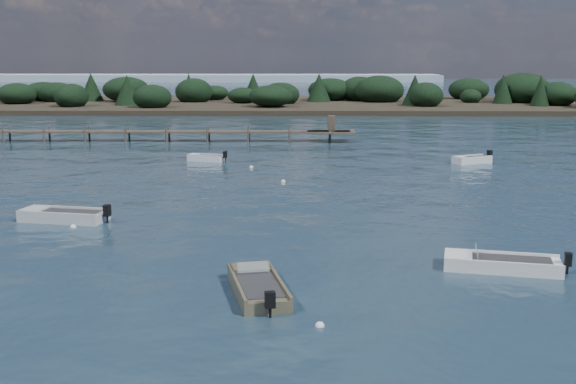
{
  "coord_description": "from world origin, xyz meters",
  "views": [
    {
      "loc": [
        0.43,
        -27.46,
        8.84
      ],
      "look_at": [
        -0.1,
        14.0,
        1.0
      ],
      "focal_mm": 45.0,
      "sensor_mm": 36.0,
      "label": 1
    }
  ],
  "objects_px": {
    "dinghy_near_olive": "(258,290)",
    "tender_far_grey_b": "(472,161)",
    "dinghy_mid_white_a": "(501,266)",
    "tender_far_white": "(206,159)",
    "dinghy_mid_grey": "(64,218)",
    "jetty": "(87,132)"
  },
  "relations": [
    {
      "from": "tender_far_grey_b",
      "to": "tender_far_white",
      "type": "xyz_separation_m",
      "value": [
        -22.4,
        0.93,
        -0.01
      ]
    },
    {
      "from": "jetty",
      "to": "dinghy_near_olive",
      "type": "bearing_deg",
      "value": -67.28
    },
    {
      "from": "dinghy_near_olive",
      "to": "dinghy_mid_grey",
      "type": "height_order",
      "value": "dinghy_mid_grey"
    },
    {
      "from": "tender_far_grey_b",
      "to": "dinghy_mid_white_a",
      "type": "height_order",
      "value": "tender_far_grey_b"
    },
    {
      "from": "jetty",
      "to": "dinghy_mid_white_a",
      "type": "bearing_deg",
      "value": -56.32
    },
    {
      "from": "dinghy_mid_grey",
      "to": "tender_far_white",
      "type": "relative_size",
      "value": 1.48
    },
    {
      "from": "tender_far_white",
      "to": "tender_far_grey_b",
      "type": "bearing_deg",
      "value": -2.39
    },
    {
      "from": "dinghy_mid_grey",
      "to": "dinghy_mid_white_a",
      "type": "bearing_deg",
      "value": -22.53
    },
    {
      "from": "tender_far_grey_b",
      "to": "dinghy_mid_white_a",
      "type": "bearing_deg",
      "value": -101.15
    },
    {
      "from": "dinghy_near_olive",
      "to": "dinghy_mid_white_a",
      "type": "bearing_deg",
      "value": 17.94
    },
    {
      "from": "dinghy_near_olive",
      "to": "tender_far_grey_b",
      "type": "relative_size",
      "value": 1.4
    },
    {
      "from": "dinghy_near_olive",
      "to": "tender_far_grey_b",
      "type": "bearing_deg",
      "value": 64.58
    },
    {
      "from": "dinghy_mid_grey",
      "to": "dinghy_near_olive",
      "type": "bearing_deg",
      "value": -47.15
    },
    {
      "from": "tender_far_grey_b",
      "to": "dinghy_mid_grey",
      "type": "relative_size",
      "value": 0.71
    },
    {
      "from": "tender_far_grey_b",
      "to": "dinghy_mid_grey",
      "type": "bearing_deg",
      "value": -141.43
    },
    {
      "from": "dinghy_near_olive",
      "to": "dinghy_mid_grey",
      "type": "relative_size",
      "value": 1.0
    },
    {
      "from": "tender_far_grey_b",
      "to": "dinghy_mid_white_a",
      "type": "distance_m",
      "value": 31.23
    },
    {
      "from": "tender_far_grey_b",
      "to": "jetty",
      "type": "distance_m",
      "value": 39.96
    },
    {
      "from": "dinghy_mid_white_a",
      "to": "tender_far_white",
      "type": "relative_size",
      "value": 1.5
    },
    {
      "from": "dinghy_near_olive",
      "to": "tender_far_white",
      "type": "bearing_deg",
      "value": 100.23
    },
    {
      "from": "tender_far_grey_b",
      "to": "tender_far_white",
      "type": "height_order",
      "value": "tender_far_grey_b"
    },
    {
      "from": "dinghy_mid_white_a",
      "to": "tender_far_white",
      "type": "bearing_deg",
      "value": 117.39
    }
  ]
}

